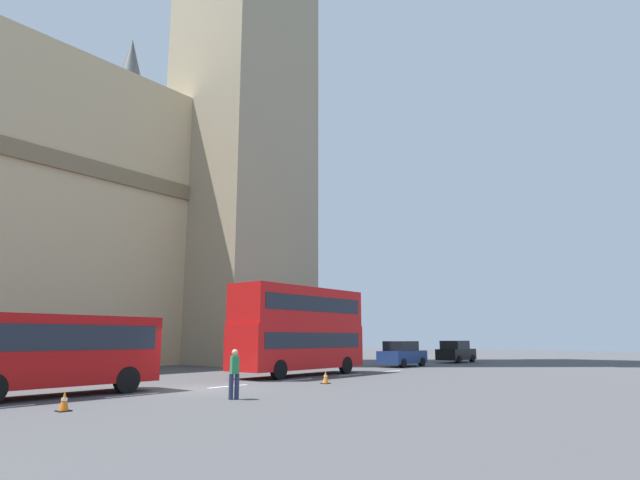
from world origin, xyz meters
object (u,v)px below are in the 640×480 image
at_px(traffic_cone_middle, 326,377).
at_px(pedestrian_near_cones, 234,372).
at_px(traffic_cone_west, 64,401).
at_px(double_decker_bus, 300,327).
at_px(sedan_lead, 402,354).
at_px(sedan_trailing, 456,352).

distance_m(traffic_cone_middle, pedestrian_near_cones, 7.18).
bearing_deg(traffic_cone_west, double_decker_bus, 15.57).
bearing_deg(traffic_cone_west, pedestrian_near_cones, -17.45).
distance_m(double_decker_bus, traffic_cone_middle, 6.01).
xyz_separation_m(double_decker_bus, pedestrian_near_cones, (-10.27, -5.88, -1.80)).
bearing_deg(traffic_cone_middle, traffic_cone_west, 179.31).
bearing_deg(pedestrian_near_cones, sedan_lead, 15.27).
relative_size(sedan_trailing, pedestrian_near_cones, 2.60).
bearing_deg(sedan_trailing, pedestrian_near_cones, -169.48).
xyz_separation_m(double_decker_bus, traffic_cone_west, (-15.36, -4.28, -2.43)).
distance_m(double_decker_bus, traffic_cone_west, 16.13).
bearing_deg(sedan_trailing, sedan_lead, 177.87).
bearing_deg(sedan_trailing, double_decker_bus, 179.55).
height_order(sedan_lead, traffic_cone_west, sedan_lead).
xyz_separation_m(double_decker_bus, sedan_trailing, (20.52, -0.16, -1.79)).
xyz_separation_m(traffic_cone_west, pedestrian_near_cones, (5.08, -1.60, 0.63)).
bearing_deg(sedan_lead, pedestrian_near_cones, -164.73).
bearing_deg(sedan_lead, double_decker_bus, -179.21).
bearing_deg(traffic_cone_middle, double_decker_bus, 53.54).
relative_size(traffic_cone_middle, pedestrian_near_cones, 0.34).
distance_m(sedan_lead, traffic_cone_west, 27.58).
relative_size(sedan_lead, pedestrian_near_cones, 2.60).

